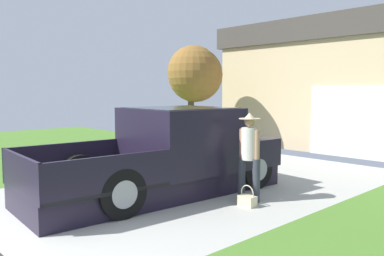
{
  "coord_description": "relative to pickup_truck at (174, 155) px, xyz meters",
  "views": [
    {
      "loc": [
        5.88,
        -1.51,
        1.98
      ],
      "look_at": [
        0.31,
        3.7,
        1.27
      ],
      "focal_mm": 37.28,
      "sensor_mm": 36.0,
      "label": 1
    }
  ],
  "objects": [
    {
      "name": "pickup_truck",
      "position": [
        0.0,
        0.0,
        0.0
      ],
      "size": [
        2.26,
        5.15,
        1.66
      ],
      "rotation": [
        0.0,
        0.0,
        -0.07
      ],
      "color": "black",
      "rests_on": "ground"
    },
    {
      "name": "person_with_hat",
      "position": [
        1.43,
        0.55,
        0.19
      ],
      "size": [
        0.47,
        0.39,
        1.6
      ],
      "rotation": [
        0.0,
        0.0,
        -3.13
      ],
      "color": "#333842",
      "rests_on": "ground"
    },
    {
      "name": "handbag",
      "position": [
        1.64,
        0.25,
        -0.62
      ],
      "size": [
        0.3,
        0.18,
        0.37
      ],
      "color": "beige",
      "rests_on": "ground"
    },
    {
      "name": "house_with_garage",
      "position": [
        0.06,
        9.49,
        1.47
      ],
      "size": [
        9.9,
        6.29,
        4.36
      ],
      "color": "#CAB187",
      "rests_on": "ground"
    },
    {
      "name": "neighbor_tree",
      "position": [
        -4.14,
        4.51,
        1.84
      ],
      "size": [
        1.97,
        2.05,
        3.53
      ],
      "color": "brown",
      "rests_on": "ground"
    },
    {
      "name": "wheeled_trash_bin",
      "position": [
        -3.58,
        4.49,
        -0.12
      ],
      "size": [
        0.6,
        0.72,
        1.14
      ],
      "color": "#424247",
      "rests_on": "ground"
    }
  ]
}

